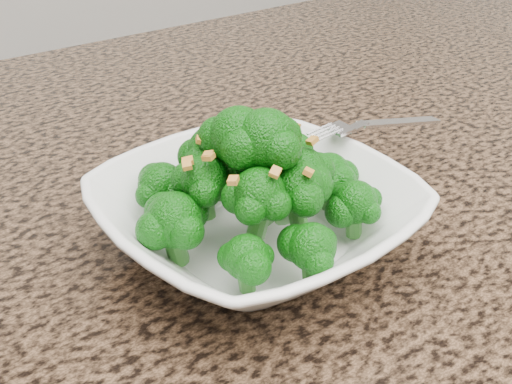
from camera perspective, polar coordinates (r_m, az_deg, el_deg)
granite_counter at (r=0.56m, az=0.28°, el=-2.82°), size 1.64×1.04×0.03m
bowl at (r=0.48m, az=0.00°, el=-2.24°), size 0.24×0.24×0.06m
broccoli_pile at (r=0.45m, az=0.00°, el=4.76°), size 0.20×0.20×0.07m
garlic_topping at (r=0.44m, az=0.00°, el=9.55°), size 0.12×0.12×0.01m
fork at (r=0.56m, az=9.22°, el=5.81°), size 0.17×0.03×0.01m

